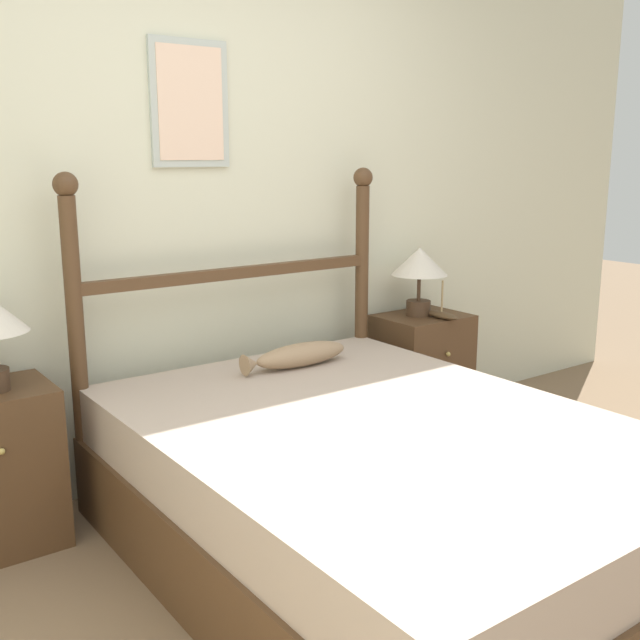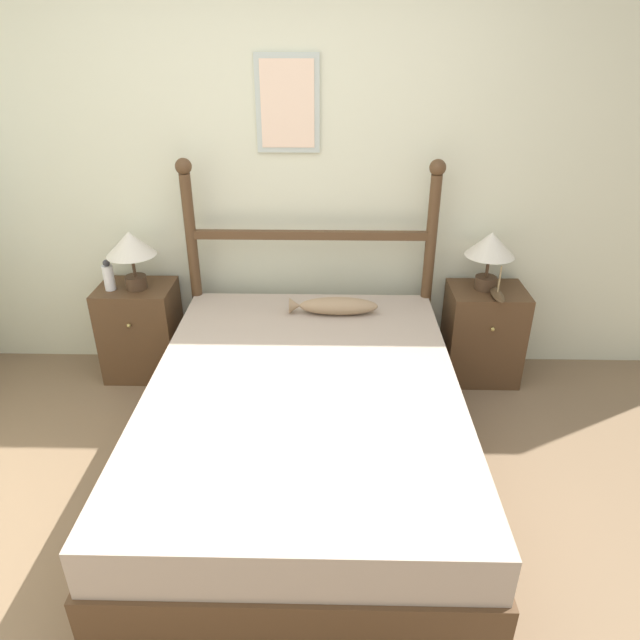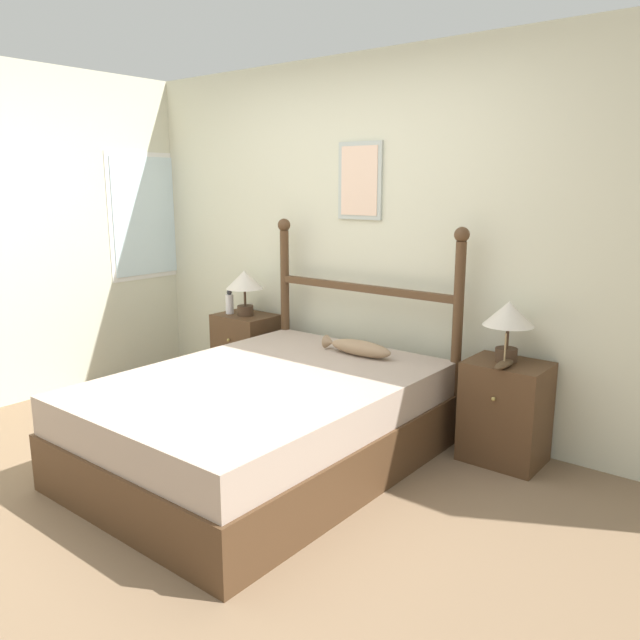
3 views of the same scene
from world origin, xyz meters
name	(u,v)px [view 1 (image 1 of 3)]	position (x,y,z in m)	size (l,w,h in m)	color
wall_back	(186,199)	(0.00, 1.73, 1.28)	(6.40, 0.08, 2.55)	beige
bed	(380,493)	(0.15, 0.54, 0.27)	(1.54, 2.10, 0.55)	#4C331E
headboard	(237,307)	(0.15, 1.55, 0.79)	(1.57, 0.10, 1.41)	#4C331E
nightstand_right	(421,371)	(1.26, 1.49, 0.31)	(0.47, 0.39, 0.62)	#4C331E
table_lamp_right	(419,266)	(1.23, 1.50, 0.89)	(0.30, 0.30, 0.37)	#422D1E
model_boat	(441,314)	(1.27, 1.37, 0.65)	(0.07, 0.22, 0.20)	#4C3823
fish_pillow	(298,355)	(0.30, 1.29, 0.60)	(0.53, 0.13, 0.10)	#997A5B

